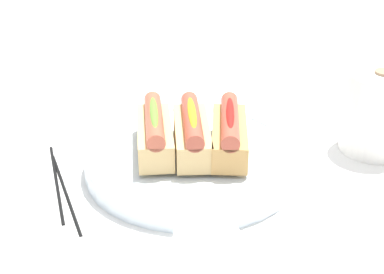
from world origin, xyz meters
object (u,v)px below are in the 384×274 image
Objects in this scene: water_glass at (206,268)px; hotdog_back at (192,132)px; chopstick_near at (65,191)px; hotdog_front at (155,132)px; chopstick_far at (56,181)px; hotdog_side at (229,133)px; paper_towel_roll at (378,112)px; serving_bowl at (192,159)px.

hotdog_back is at bearing 170.07° from water_glass.
hotdog_front is at bearing 95.50° from chopstick_near.
water_glass is 0.41× the size of chopstick_far.
hotdog_front reaches higher than chopstick_near.
hotdog_front and hotdog_side have the same top height.
hotdog_back is at bearing 76.03° from hotdog_front.
water_glass is at bearing -52.31° from paper_towel_roll.
chopstick_near is at bearing -83.97° from hotdog_back.
water_glass reaches higher than chopstick_far.
hotdog_front is 1.16× the size of paper_towel_roll.
serving_bowl is 3.58× the size of water_glass.
chopstick_near is at bearing -150.26° from water_glass.
chopstick_far is at bearing -92.84° from serving_bowl.
serving_bowl is 1.47× the size of chopstick_far.
hotdog_back reaches higher than serving_bowl.
serving_bowl is 0.04m from hotdog_back.
paper_towel_roll is 0.50m from chopstick_near.
hotdog_front reaches higher than water_glass.
hotdog_front is at bearing -178.73° from water_glass.
serving_bowl is 2.06× the size of hotdog_back.
serving_bowl is 2.41× the size of paper_towel_roll.
serving_bowl is 1.47× the size of chopstick_near.
hotdog_front is at bearing 87.74° from chopstick_far.
paper_towel_roll is (-0.27, 0.35, 0.02)m from water_glass.
paper_towel_roll is (-0.01, 0.25, 0.00)m from hotdog_side.
hotdog_back reaches higher than chopstick_near.
chopstick_near is (0.03, -0.14, -0.06)m from hotdog_front.
chopstick_far is at bearing -91.13° from paper_towel_roll.
hotdog_side is 0.26m from chopstick_far.
paper_towel_roll is at bearing 127.69° from water_glass.
chopstick_near is at bearing -83.97° from serving_bowl.
chopstick_near is (0.02, -0.49, -0.06)m from paper_towel_roll.
hotdog_front reaches higher than serving_bowl.
hotdog_side is 0.72× the size of chopstick_near.
paper_towel_roll is (-0.00, 0.30, 0.00)m from hotdog_back.
serving_bowl is 0.19m from chopstick_near.
hotdog_front is at bearing -92.13° from paper_towel_roll.
paper_towel_roll is at bearing 85.34° from chopstick_far.
paper_towel_roll is (0.01, 0.35, 0.00)m from hotdog_front.
hotdog_front is 0.98× the size of hotdog_side.
hotdog_back reaches higher than chopstick_far.
serving_bowl is 0.07m from hotdog_side.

